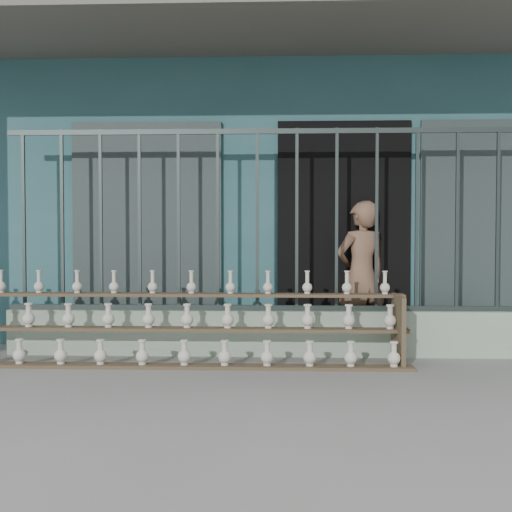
{
  "coord_description": "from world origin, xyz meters",
  "views": [
    {
      "loc": [
        0.24,
        -5.05,
        1.21
      ],
      "look_at": [
        0.0,
        1.0,
        1.0
      ],
      "focal_mm": 45.0,
      "sensor_mm": 36.0,
      "label": 1
    }
  ],
  "objects": [
    {
      "name": "ground",
      "position": [
        0.0,
        0.0,
        0.0
      ],
      "size": [
        60.0,
        60.0,
        0.0
      ],
      "primitive_type": "plane",
      "color": "slate"
    },
    {
      "name": "workshop_building",
      "position": [
        0.0,
        4.23,
        1.62
      ],
      "size": [
        7.4,
        6.6,
        3.21
      ],
      "color": "#295257",
      "rests_on": "ground"
    },
    {
      "name": "parapet_wall",
      "position": [
        0.0,
        1.3,
        0.23
      ],
      "size": [
        5.0,
        0.2,
        0.45
      ],
      "primitive_type": "cube",
      "color": "#8EA58D",
      "rests_on": "ground"
    },
    {
      "name": "security_fence",
      "position": [
        -0.0,
        1.3,
        1.35
      ],
      "size": [
        5.0,
        0.04,
        1.8
      ],
      "color": "#283330",
      "rests_on": "parapet_wall"
    },
    {
      "name": "shelf_rack",
      "position": [
        -0.83,
        0.89,
        0.36
      ],
      "size": [
        4.5,
        0.68,
        0.85
      ],
      "color": "brown",
      "rests_on": "ground"
    },
    {
      "name": "elderly_woman",
      "position": [
        1.07,
        1.64,
        0.78
      ],
      "size": [
        0.67,
        0.57,
        1.55
      ],
      "primitive_type": "imported",
      "rotation": [
        0.0,
        0.0,
        3.56
      ],
      "color": "brown",
      "rests_on": "ground"
    }
  ]
}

